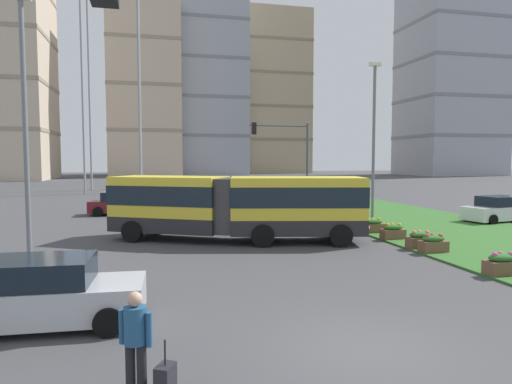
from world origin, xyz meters
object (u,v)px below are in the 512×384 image
(car_white_van, at_px, (498,210))
(rolling_suitcase, at_px, (165,382))
(flower_planter_1, at_px, (502,264))
(apartment_tower_centre, at_px, (211,65))
(traffic_light_far_right, at_px, (289,152))
(streetlight_left, at_px, (25,119))
(apartment_tower_westcentre, at_px, (145,91))
(apartment_tower_east, at_px, (450,83))
(flower_planter_2, at_px, (433,243))
(flower_planter_4, at_px, (393,231))
(car_maroon_sedan, at_px, (122,204))
(articulated_bus, at_px, (236,206))
(pedestrian_crossing, at_px, (136,337))
(streetlight_median, at_px, (374,136))
(flower_planter_5, at_px, (373,225))
(apartment_tower_west, at_px, (4,63))
(flower_planter_3, at_px, (420,239))
(car_silver_hatch, at_px, (43,294))
(apartment_tower_eastcentre, at_px, (267,94))

(car_white_van, xyz_separation_m, rolling_suitcase, (-20.38, -16.25, -0.44))
(flower_planter_1, distance_m, apartment_tower_centre, 105.20)
(traffic_light_far_right, bearing_deg, streetlight_left, -138.80)
(apartment_tower_westcentre, height_order, apartment_tower_east, apartment_tower_east)
(flower_planter_2, distance_m, flower_planter_4, 3.14)
(car_maroon_sedan, bearing_deg, flower_planter_1, -57.07)
(apartment_tower_westcentre, bearing_deg, flower_planter_1, -82.85)
(flower_planter_2, bearing_deg, flower_planter_4, 90.00)
(articulated_bus, height_order, pedestrian_crossing, articulated_bus)
(streetlight_median, relative_size, apartment_tower_centre, 0.18)
(car_white_van, bearing_deg, apartment_tower_east, 55.87)
(flower_planter_5, xyz_separation_m, apartment_tower_west, (-37.01, 72.58, 21.17))
(flower_planter_3, height_order, streetlight_median, streetlight_median)
(pedestrian_crossing, relative_size, apartment_tower_westcentre, 0.05)
(flower_planter_3, bearing_deg, rolling_suitcase, -137.86)
(car_silver_hatch, xyz_separation_m, traffic_light_far_right, (11.81, 19.14, 3.57))
(articulated_bus, xyz_separation_m, apartment_tower_westcentre, (-4.69, 86.61, 17.47))
(flower_planter_1, bearing_deg, traffic_light_far_right, 95.59)
(car_silver_hatch, relative_size, apartment_tower_westcentre, 0.12)
(car_maroon_sedan, distance_m, traffic_light_far_right, 12.10)
(apartment_tower_centre, bearing_deg, apartment_tower_west, -153.71)
(flower_planter_5, relative_size, apartment_tower_eastcentre, 0.03)
(car_maroon_sedan, xyz_separation_m, apartment_tower_centre, (17.25, 81.55, 26.25))
(car_white_van, relative_size, apartment_tower_centre, 0.09)
(flower_planter_1, distance_m, apartment_tower_eastcentre, 114.64)
(apartment_tower_westcentre, bearing_deg, apartment_tower_east, -8.80)
(pedestrian_crossing, bearing_deg, apartment_tower_westcentre, 90.30)
(car_silver_hatch, bearing_deg, traffic_light_far_right, 58.32)
(rolling_suitcase, xyz_separation_m, flower_planter_5, (10.95, 14.06, 0.11))
(car_maroon_sedan, bearing_deg, streetlight_left, -99.67)
(flower_planter_3, bearing_deg, traffic_light_far_right, 97.54)
(car_white_van, xyz_separation_m, flower_planter_5, (-9.44, -2.19, -0.33))
(car_silver_hatch, distance_m, streetlight_median, 21.25)
(flower_planter_5, height_order, apartment_tower_west, apartment_tower_west)
(flower_planter_1, xyz_separation_m, streetlight_left, (-15.51, 5.70, 4.86))
(car_silver_hatch, distance_m, rolling_suitcase, 4.72)
(car_maroon_sedan, bearing_deg, flower_planter_5, -41.11)
(flower_planter_5, distance_m, apartment_tower_east, 97.97)
(pedestrian_crossing, height_order, streetlight_median, streetlight_median)
(streetlight_left, bearing_deg, articulated_bus, 17.80)
(traffic_light_far_right, distance_m, apartment_tower_west, 74.73)
(car_white_van, bearing_deg, apartment_tower_eastcentre, 83.53)
(flower_planter_5, bearing_deg, apartment_tower_west, 117.02)
(car_silver_hatch, distance_m, pedestrian_crossing, 4.30)
(flower_planter_5, distance_m, apartment_tower_west, 84.18)
(streetlight_median, bearing_deg, apartment_tower_east, 51.40)
(car_white_van, distance_m, apartment_tower_centre, 94.61)
(car_maroon_sedan, height_order, flower_planter_5, car_maroon_sedan)
(pedestrian_crossing, bearing_deg, flower_planter_5, 50.56)
(apartment_tower_westcentre, bearing_deg, streetlight_median, -80.49)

